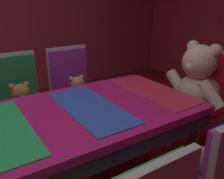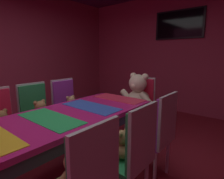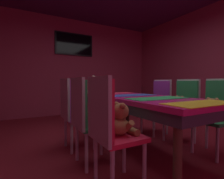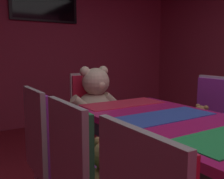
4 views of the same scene
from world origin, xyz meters
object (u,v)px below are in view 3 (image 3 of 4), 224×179
(teddy_left_2, at_px, (81,107))
(throne_chair, at_px, (96,98))
(chair_left_0, at_px, (107,122))
(teddy_left_1, at_px, (96,112))
(chair_right_0, at_px, (218,108))
(teddy_right_2, at_px, (154,103))
(wall_tv, at_px, (74,44))
(king_teddy_bear, at_px, (99,93))
(banquet_table, at_px, (142,103))
(chair_right_1, at_px, (185,104))
(chair_left_1, at_px, (84,113))
(chair_left_2, at_px, (71,107))
(chair_right_2, at_px, (159,101))
(teddy_left_0, at_px, (121,121))
(teddy_right_0, at_px, (211,110))
(teddy_right_1, at_px, (178,106))

(teddy_left_2, xyz_separation_m, throne_chair, (0.69, 1.02, 0.02))
(chair_left_0, relative_size, teddy_left_1, 3.01)
(chair_right_0, height_order, teddy_right_2, chair_right_0)
(chair_right_0, height_order, wall_tv, wall_tv)
(teddy_left_2, xyz_separation_m, king_teddy_bear, (0.69, 0.85, 0.14))
(banquet_table, bearing_deg, chair_left_0, -147.69)
(chair_left_0, height_order, chair_right_1, same)
(chair_left_1, height_order, chair_right_0, same)
(banquet_table, xyz_separation_m, chair_left_2, (-0.84, 0.52, -0.06))
(teddy_left_1, xyz_separation_m, chair_right_2, (1.51, 0.52, 0.01))
(teddy_left_0, bearing_deg, teddy_right_2, 37.26)
(teddy_left_0, bearing_deg, teddy_left_1, 92.44)
(king_teddy_bear, bearing_deg, chair_right_1, 31.05)
(teddy_right_0, bearing_deg, teddy_right_1, -92.51)
(teddy_right_0, relative_size, chair_right_1, 0.30)
(chair_left_0, bearing_deg, king_teddy_bear, 66.85)
(teddy_right_1, xyz_separation_m, throne_chair, (-0.70, 1.56, 0.02))
(chair_right_2, distance_m, king_teddy_bear, 1.20)
(teddy_right_2, bearing_deg, teddy_right_1, 91.74)
(teddy_right_1, bearing_deg, throne_chair, -65.93)
(teddy_left_2, xyz_separation_m, teddy_right_1, (1.39, -0.54, -0.00))
(chair_left_1, relative_size, teddy_right_0, 3.31)
(chair_left_2, relative_size, throne_chair, 1.00)
(chair_right_1, distance_m, chair_right_2, 0.53)
(teddy_left_2, distance_m, king_teddy_bear, 1.11)
(banquet_table, distance_m, chair_right_1, 0.84)
(teddy_left_0, xyz_separation_m, teddy_right_1, (1.36, 0.49, -0.01))
(teddy_left_0, relative_size, chair_left_1, 0.32)
(chair_right_1, relative_size, chair_right_2, 1.00)
(teddy_left_1, relative_size, chair_right_1, 0.33)
(teddy_left_0, relative_size, chair_right_0, 0.32)
(throne_chair, bearing_deg, banquet_table, -0.00)
(teddy_right_0, relative_size, throne_chair, 0.30)
(teddy_right_1, distance_m, wall_tv, 3.53)
(teddy_left_2, relative_size, teddy_right_0, 0.99)
(chair_left_0, xyz_separation_m, wall_tv, (0.81, 3.62, 1.45))
(teddy_left_2, distance_m, throne_chair, 1.23)
(teddy_left_1, bearing_deg, teddy_left_0, -87.56)
(chair_right_0, distance_m, teddy_right_2, 1.06)
(teddy_right_0, height_order, chair_right_1, chair_right_1)
(throne_chair, bearing_deg, chair_right_1, 28.27)
(teddy_left_1, xyz_separation_m, teddy_right_0, (1.36, -0.54, -0.01))
(teddy_right_1, bearing_deg, teddy_left_0, 19.79)
(teddy_right_0, bearing_deg, king_teddy_bear, -70.59)
(chair_left_0, distance_m, teddy_left_2, 1.04)
(teddy_left_0, relative_size, king_teddy_bear, 0.48)
(teddy_right_2, bearing_deg, banquet_table, 36.91)
(chair_right_1, xyz_separation_m, chair_right_2, (-0.02, 0.53, 0.00))
(chair_left_0, distance_m, chair_right_1, 1.72)
(teddy_left_2, relative_size, king_teddy_bear, 0.46)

